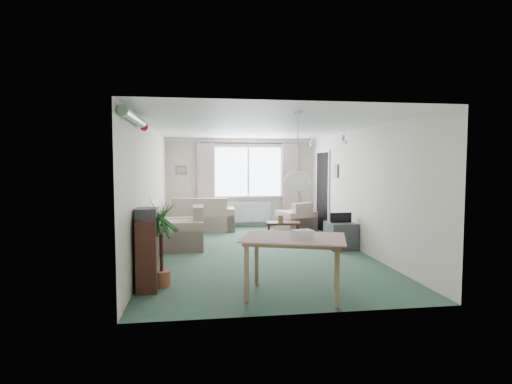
{
  "coord_description": "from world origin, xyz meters",
  "views": [
    {
      "loc": [
        -1.12,
        -7.56,
        1.7
      ],
      "look_at": [
        0.0,
        0.3,
        1.15
      ],
      "focal_mm": 28.0,
      "sensor_mm": 36.0,
      "label": 1
    }
  ],
  "objects": [
    {
      "name": "ground",
      "position": [
        0.0,
        0.0,
        0.0
      ],
      "size": [
        6.5,
        6.5,
        0.0
      ],
      "primitive_type": "plane",
      "color": "#2F4F3D"
    },
    {
      "name": "window",
      "position": [
        0.2,
        3.23,
        1.5
      ],
      "size": [
        1.8,
        0.03,
        1.3
      ],
      "primitive_type": "cube",
      "color": "white"
    },
    {
      "name": "curtain_rod",
      "position": [
        0.2,
        3.15,
        2.27
      ],
      "size": [
        2.6,
        0.03,
        0.03
      ],
      "primitive_type": "cube",
      "color": "black"
    },
    {
      "name": "curtain_left",
      "position": [
        -0.95,
        3.13,
        1.27
      ],
      "size": [
        0.45,
        0.08,
        2.0
      ],
      "primitive_type": "cube",
      "color": "beige"
    },
    {
      "name": "curtain_right",
      "position": [
        1.35,
        3.13,
        1.27
      ],
      "size": [
        0.45,
        0.08,
        2.0
      ],
      "primitive_type": "cube",
      "color": "beige"
    },
    {
      "name": "radiator",
      "position": [
        0.2,
        3.19,
        0.4
      ],
      "size": [
        1.2,
        0.1,
        0.55
      ],
      "primitive_type": "cube",
      "color": "white"
    },
    {
      "name": "doorway",
      "position": [
        1.99,
        2.2,
        1.0
      ],
      "size": [
        0.03,
        0.95,
        2.0
      ],
      "primitive_type": "cube",
      "color": "black"
    },
    {
      "name": "pendant_lamp",
      "position": [
        0.2,
        -2.3,
        1.48
      ],
      "size": [
        0.36,
        0.36,
        0.36
      ],
      "primitive_type": "sphere",
      "color": "white"
    },
    {
      "name": "tinsel_garland",
      "position": [
        -1.92,
        -2.3,
        2.28
      ],
      "size": [
        1.6,
        1.6,
        0.12
      ],
      "primitive_type": "cylinder",
      "color": "#196626"
    },
    {
      "name": "bauble_cluster_a",
      "position": [
        1.3,
        0.9,
        2.22
      ],
      "size": [
        0.2,
        0.2,
        0.2
      ],
      "primitive_type": "sphere",
      "color": "silver"
    },
    {
      "name": "bauble_cluster_b",
      "position": [
        1.6,
        -0.3,
        2.22
      ],
      "size": [
        0.2,
        0.2,
        0.2
      ],
      "primitive_type": "sphere",
      "color": "silver"
    },
    {
      "name": "wall_picture_back",
      "position": [
        -1.6,
        3.23,
        1.55
      ],
      "size": [
        0.28,
        0.03,
        0.22
      ],
      "primitive_type": "cube",
      "color": "brown"
    },
    {
      "name": "wall_picture_right",
      "position": [
        1.98,
        1.2,
        1.55
      ],
      "size": [
        0.03,
        0.24,
        0.3
      ],
      "primitive_type": "cube",
      "color": "brown"
    },
    {
      "name": "sofa",
      "position": [
        -1.1,
        2.75,
        0.43
      ],
      "size": [
        1.75,
        0.96,
        0.86
      ],
      "primitive_type": "cube",
      "rotation": [
        0.0,
        0.0,
        3.11
      ],
      "color": "beige",
      "rests_on": "ground"
    },
    {
      "name": "armchair_corner",
      "position": [
        1.34,
        2.4,
        0.37
      ],
      "size": [
        1.03,
        1.0,
        0.73
      ],
      "primitive_type": "cube",
      "rotation": [
        0.0,
        0.0,
        3.47
      ],
      "color": "beige",
      "rests_on": "ground"
    },
    {
      "name": "armchair_left",
      "position": [
        -1.5,
        0.55,
        0.43
      ],
      "size": [
        0.92,
        0.97,
        0.86
      ],
      "primitive_type": "cube",
      "rotation": [
        0.0,
        0.0,
        -1.58
      ],
      "color": "beige",
      "rests_on": "ground"
    },
    {
      "name": "coffee_table",
      "position": [
        0.83,
        1.56,
        0.17
      ],
      "size": [
        0.83,
        0.55,
        0.35
      ],
      "primitive_type": "cube",
      "rotation": [
        0.0,
        0.0,
        -0.16
      ],
      "color": "black",
      "rests_on": "ground"
    },
    {
      "name": "photo_frame",
      "position": [
        0.76,
        1.51,
        0.43
      ],
      "size": [
        0.12,
        0.03,
        0.16
      ],
      "primitive_type": "cube",
      "rotation": [
        0.0,
        0.0,
        0.05
      ],
      "color": "brown",
      "rests_on": "coffee_table"
    },
    {
      "name": "bookshelf",
      "position": [
        -1.84,
        -1.94,
        0.48
      ],
      "size": [
        0.31,
        0.81,
        0.97
      ],
      "primitive_type": "cube",
      "rotation": [
        0.0,
        0.0,
        0.06
      ],
      "color": "black",
      "rests_on": "ground"
    },
    {
      "name": "hifi_box",
      "position": [
        -1.83,
        -2.03,
        1.04
      ],
      "size": [
        0.28,
        0.35,
        0.14
      ],
      "primitive_type": "cube",
      "rotation": [
        0.0,
        0.0,
        -0.0
      ],
      "color": "#333438",
      "rests_on": "bookshelf"
    },
    {
      "name": "houseplant",
      "position": [
        -1.65,
        -1.98,
        0.6
      ],
      "size": [
        0.54,
        0.54,
        1.19
      ],
      "primitive_type": "cylinder",
      "rotation": [
        0.0,
        0.0,
        0.06
      ],
      "color": "#205F26",
      "rests_on": "ground"
    },
    {
      "name": "dining_table",
      "position": [
        0.08,
        -2.6,
        0.37
      ],
      "size": [
        1.39,
        1.14,
        0.75
      ],
      "primitive_type": "cube",
      "rotation": [
        0.0,
        0.0,
        -0.32
      ],
      "color": "tan",
      "rests_on": "ground"
    },
    {
      "name": "gift_box",
      "position": [
        0.17,
        -2.68,
        0.81
      ],
      "size": [
        0.28,
        0.23,
        0.12
      ],
      "primitive_type": "cube",
      "rotation": [
        0.0,
        0.0,
        0.21
      ],
      "color": "white",
      "rests_on": "dining_table"
    },
    {
      "name": "tv_cube",
      "position": [
        1.7,
        0.1,
        0.27
      ],
      "size": [
        0.55,
        0.6,
        0.53
      ],
      "primitive_type": "cube",
      "rotation": [
        0.0,
        0.0,
        0.03
      ],
      "color": "#3A3B40",
      "rests_on": "ground"
    },
    {
      "name": "pet_bed",
      "position": [
        0.88,
        0.87,
        0.06
      ],
      "size": [
        0.76,
        0.76,
        0.12
      ],
      "primitive_type": "cylinder",
      "rotation": [
        0.0,
        0.0,
        -0.35
      ],
      "color": "#205194",
      "rests_on": "ground"
    }
  ]
}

